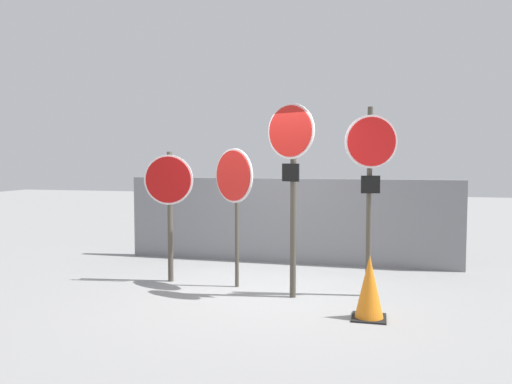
% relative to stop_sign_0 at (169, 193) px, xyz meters
% --- Properties ---
extents(ground_plane, '(40.00, 40.00, 0.00)m').
position_rel_stop_sign_0_xyz_m(ground_plane, '(1.49, -0.24, -1.38)').
color(ground_plane, gray).
extents(fence_back, '(6.07, 0.12, 1.54)m').
position_rel_stop_sign_0_xyz_m(fence_back, '(1.49, 1.87, -0.61)').
color(fence_back, slate).
rests_on(fence_back, ground).
extents(stop_sign_0, '(0.76, 0.18, 2.00)m').
position_rel_stop_sign_0_xyz_m(stop_sign_0, '(0.00, 0.00, 0.00)').
color(stop_sign_0, '#474238').
rests_on(stop_sign_0, ground).
extents(stop_sign_1, '(0.68, 0.44, 2.04)m').
position_rel_stop_sign_0_xyz_m(stop_sign_1, '(1.05, -0.07, 0.15)').
color(stop_sign_1, '#474238').
rests_on(stop_sign_1, ground).
extents(stop_sign_2, '(0.68, 0.33, 2.63)m').
position_rel_stop_sign_0_xyz_m(stop_sign_2, '(1.96, -0.42, 0.46)').
color(stop_sign_2, '#474238').
rests_on(stop_sign_2, ground).
extents(stop_sign_3, '(0.69, 0.24, 2.59)m').
position_rel_stop_sign_0_xyz_m(stop_sign_3, '(2.99, -0.10, 0.42)').
color(stop_sign_3, '#474238').
rests_on(stop_sign_3, ground).
extents(traffic_cone_0, '(0.40, 0.40, 0.76)m').
position_rel_stop_sign_0_xyz_m(traffic_cone_0, '(3.01, -1.07, -1.00)').
color(traffic_cone_0, black).
rests_on(traffic_cone_0, ground).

